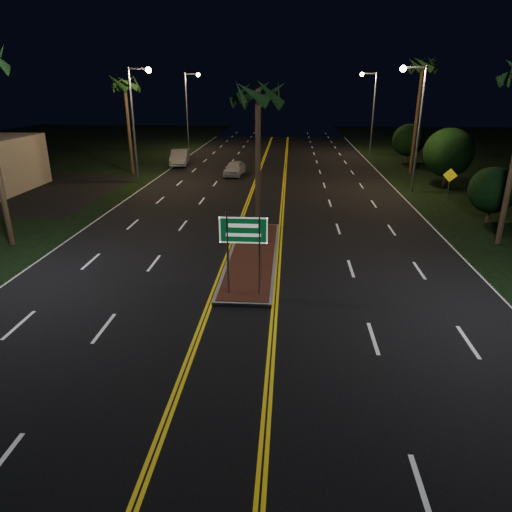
# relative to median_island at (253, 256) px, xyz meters

# --- Properties ---
(ground) EXTENTS (120.00, 120.00, 0.00)m
(ground) POSITION_rel_median_island_xyz_m (0.00, -7.00, -0.08)
(ground) COLOR black
(ground) RESTS_ON ground
(median_island) EXTENTS (2.25, 10.25, 0.17)m
(median_island) POSITION_rel_median_island_xyz_m (0.00, 0.00, 0.00)
(median_island) COLOR gray
(median_island) RESTS_ON ground
(highway_sign) EXTENTS (1.80, 0.08, 3.20)m
(highway_sign) POSITION_rel_median_island_xyz_m (0.00, -4.20, 2.32)
(highway_sign) COLOR gray
(highway_sign) RESTS_ON ground
(streetlight_left_mid) EXTENTS (1.91, 0.44, 9.00)m
(streetlight_left_mid) POSITION_rel_median_island_xyz_m (-10.61, 17.00, 5.57)
(streetlight_left_mid) COLOR gray
(streetlight_left_mid) RESTS_ON ground
(streetlight_left_far) EXTENTS (1.91, 0.44, 9.00)m
(streetlight_left_far) POSITION_rel_median_island_xyz_m (-10.61, 37.00, 5.57)
(streetlight_left_far) COLOR gray
(streetlight_left_far) RESTS_ON ground
(streetlight_right_mid) EXTENTS (1.91, 0.44, 9.00)m
(streetlight_right_mid) POSITION_rel_median_island_xyz_m (10.61, 15.00, 5.57)
(streetlight_right_mid) COLOR gray
(streetlight_right_mid) RESTS_ON ground
(streetlight_right_far) EXTENTS (1.91, 0.44, 9.00)m
(streetlight_right_far) POSITION_rel_median_island_xyz_m (10.61, 35.00, 5.57)
(streetlight_right_far) COLOR gray
(streetlight_right_far) RESTS_ON ground
(palm_median) EXTENTS (2.40, 2.40, 8.30)m
(palm_median) POSITION_rel_median_island_xyz_m (0.00, 3.50, 7.19)
(palm_median) COLOR #382819
(palm_median) RESTS_ON ground
(palm_left_far) EXTENTS (2.40, 2.40, 8.80)m
(palm_left_far) POSITION_rel_median_island_xyz_m (-12.80, 21.00, 7.66)
(palm_left_far) COLOR #382819
(palm_left_far) RESTS_ON ground
(palm_right_far) EXTENTS (2.40, 2.40, 10.30)m
(palm_right_far) POSITION_rel_median_island_xyz_m (12.80, 23.00, 9.06)
(palm_right_far) COLOR #382819
(palm_right_far) RESTS_ON ground
(shrub_near) EXTENTS (2.70, 2.70, 3.30)m
(shrub_near) POSITION_rel_median_island_xyz_m (13.50, 7.00, 1.86)
(shrub_near) COLOR #382819
(shrub_near) RESTS_ON ground
(shrub_mid) EXTENTS (3.78, 3.78, 4.62)m
(shrub_mid) POSITION_rel_median_island_xyz_m (14.00, 17.00, 2.64)
(shrub_mid) COLOR #382819
(shrub_mid) RESTS_ON ground
(shrub_far) EXTENTS (3.24, 3.24, 3.96)m
(shrub_far) POSITION_rel_median_island_xyz_m (13.80, 29.00, 2.25)
(shrub_far) COLOR #382819
(shrub_far) RESTS_ON ground
(car_near) EXTENTS (2.40, 4.67, 1.50)m
(car_near) POSITION_rel_median_island_xyz_m (-3.32, 20.77, 0.66)
(car_near) COLOR white
(car_near) RESTS_ON ground
(car_far) EXTENTS (3.00, 5.67, 1.80)m
(car_far) POSITION_rel_median_island_xyz_m (-9.50, 25.88, 0.82)
(car_far) COLOR #AAABB3
(car_far) RESTS_ON ground
(warning_sign) EXTENTS (0.92, 0.30, 2.27)m
(warning_sign) POSITION_rel_median_island_xyz_m (12.81, 12.39, 1.38)
(warning_sign) COLOR gray
(warning_sign) RESTS_ON ground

